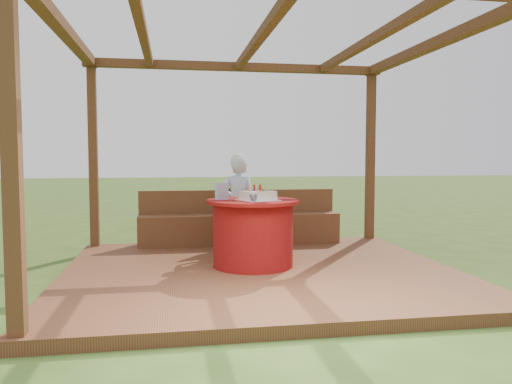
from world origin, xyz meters
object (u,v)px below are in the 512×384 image
bench (240,226)px  birthday_cake (258,196)px  gift_bag (222,191)px  drinking_glass (254,198)px  elderly_woman (238,202)px  chair (236,216)px  table (253,232)px

bench → birthday_cake: size_ratio=5.60×
birthday_cake → gift_bag: bearing=159.2°
birthday_cake → drinking_glass: 0.23m
elderly_woman → gift_bag: size_ratio=6.70×
bench → chair: 0.47m
table → drinking_glass: (-0.04, -0.28, 0.43)m
gift_bag → drinking_glass: (0.32, -0.36, -0.06)m
bench → gift_bag: gift_bag is taller
chair → drinking_glass: bearing=-89.3°
bench → drinking_glass: 1.95m
chair → elderly_woman: size_ratio=0.64×
drinking_glass → gift_bag: bearing=131.7°
chair → gift_bag: gift_bag is taller
elderly_woman → birthday_cake: elderly_woman is taller
birthday_cake → drinking_glass: birthday_cake is taller
bench → gift_bag: 1.68m
table → elderly_woman: 1.00m
drinking_glass → birthday_cake: bearing=67.8°
elderly_woman → chair: bearing=91.6°
elderly_woman → birthday_cake: size_ratio=2.53×
birthday_cake → gift_bag: 0.44m
chair → birthday_cake: size_ratio=1.61×
chair → gift_bag: 1.21m
bench → drinking_glass: drinking_glass is taller
drinking_glass → elderly_woman: bearing=90.5°
elderly_woman → table: bearing=-87.0°
bench → drinking_glass: bearing=-92.9°
chair → drinking_glass: drinking_glass is taller
elderly_woman → birthday_cake: (0.10, -1.03, 0.17)m
chair → elderly_woman: bearing=-88.4°
elderly_woman → birthday_cake: bearing=-84.7°
chair → drinking_glass: 1.50m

